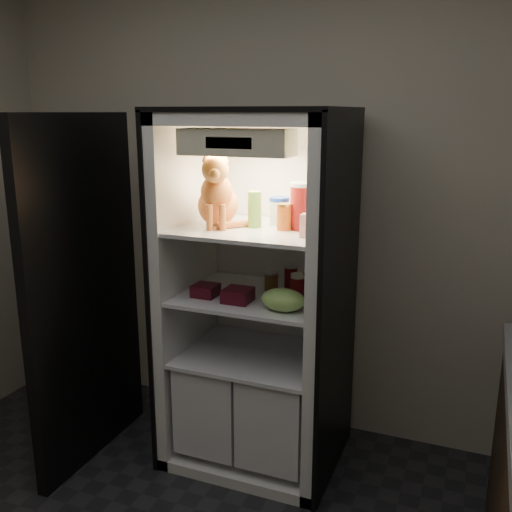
# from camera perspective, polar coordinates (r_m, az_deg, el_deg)

# --- Properties ---
(room_shell) EXTENTS (3.60, 3.60, 3.60)m
(room_shell) POSITION_cam_1_polar(r_m,az_deg,el_deg) (1.67, -17.62, 5.59)
(room_shell) COLOR white
(room_shell) RESTS_ON floor
(refrigerator) EXTENTS (0.90, 0.72, 1.88)m
(refrigerator) POSITION_cam_1_polar(r_m,az_deg,el_deg) (3.05, 0.29, -6.13)
(refrigerator) COLOR white
(refrigerator) RESTS_ON floor
(fridge_door) EXTENTS (0.07, 0.87, 1.85)m
(fridge_door) POSITION_cam_1_polar(r_m,az_deg,el_deg) (3.13, -16.83, -3.82)
(fridge_door) COLOR black
(fridge_door) RESTS_ON floor
(tabby_cat) EXTENTS (0.36, 0.39, 0.39)m
(tabby_cat) POSITION_cam_1_polar(r_m,az_deg,el_deg) (2.87, -3.86, 5.88)
(tabby_cat) COLOR #BA4817
(tabby_cat) RESTS_ON refrigerator
(parmesan_shaker) EXTENTS (0.07, 0.07, 0.18)m
(parmesan_shaker) POSITION_cam_1_polar(r_m,az_deg,el_deg) (2.84, -0.14, 4.69)
(parmesan_shaker) COLOR #23832F
(parmesan_shaker) RESTS_ON refrigerator
(mayo_tub) EXTENTS (0.10, 0.10, 0.14)m
(mayo_tub) POSITION_cam_1_polar(r_m,az_deg,el_deg) (2.91, 2.33, 4.52)
(mayo_tub) COLOR white
(mayo_tub) RESTS_ON refrigerator
(salsa_jar) EXTENTS (0.07, 0.07, 0.13)m
(salsa_jar) POSITION_cam_1_polar(r_m,az_deg,el_deg) (2.78, 2.84, 3.93)
(salsa_jar) COLOR #9C180E
(salsa_jar) RESTS_ON refrigerator
(pepper_jar) EXTENTS (0.14, 0.14, 0.23)m
(pepper_jar) POSITION_cam_1_polar(r_m,az_deg,el_deg) (2.80, 4.80, 4.99)
(pepper_jar) COLOR #A1151A
(pepper_jar) RESTS_ON refrigerator
(cream_carton) EXTENTS (0.06, 0.06, 0.11)m
(cream_carton) POSITION_cam_1_polar(r_m,az_deg,el_deg) (2.64, 5.21, 3.05)
(cream_carton) COLOR white
(cream_carton) RESTS_ON refrigerator
(soda_can_a) EXTENTS (0.07, 0.07, 0.13)m
(soda_can_a) POSITION_cam_1_polar(r_m,az_deg,el_deg) (3.00, 3.50, -2.24)
(soda_can_a) COLOR black
(soda_can_a) RESTS_ON refrigerator
(soda_can_b) EXTENTS (0.07, 0.07, 0.13)m
(soda_can_b) POSITION_cam_1_polar(r_m,az_deg,el_deg) (2.87, 4.14, -3.02)
(soda_can_b) COLOR black
(soda_can_b) RESTS_ON refrigerator
(soda_can_c) EXTENTS (0.07, 0.07, 0.13)m
(soda_can_c) POSITION_cam_1_polar(r_m,az_deg,el_deg) (2.80, 4.21, -3.40)
(soda_can_c) COLOR black
(soda_can_c) RESTS_ON refrigerator
(condiment_jar) EXTENTS (0.07, 0.07, 0.10)m
(condiment_jar) POSITION_cam_1_polar(r_m,az_deg,el_deg) (2.99, 1.54, -2.50)
(condiment_jar) COLOR brown
(condiment_jar) RESTS_ON refrigerator
(grape_bag) EXTENTS (0.21, 0.16, 0.11)m
(grape_bag) POSITION_cam_1_polar(r_m,az_deg,el_deg) (2.69, 2.73, -4.40)
(grape_bag) COLOR #94CC5F
(grape_bag) RESTS_ON refrigerator
(berry_box_left) EXTENTS (0.12, 0.12, 0.06)m
(berry_box_left) POSITION_cam_1_polar(r_m,az_deg,el_deg) (2.91, -5.07, -3.44)
(berry_box_left) COLOR #540E18
(berry_box_left) RESTS_ON refrigerator
(berry_box_right) EXTENTS (0.13, 0.13, 0.07)m
(berry_box_right) POSITION_cam_1_polar(r_m,az_deg,el_deg) (2.82, -1.83, -3.94)
(berry_box_right) COLOR #540E18
(berry_box_right) RESTS_ON refrigerator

